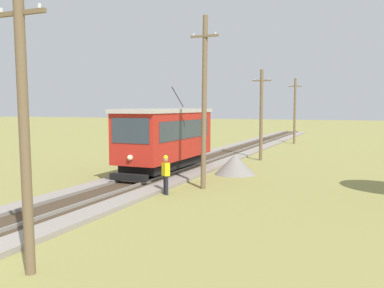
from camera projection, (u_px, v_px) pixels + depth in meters
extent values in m
cube|color=red|center=(166.00, 135.00, 24.37)|extent=(2.50, 8.00, 2.60)
cube|color=#B2ADA3|center=(166.00, 111.00, 24.25)|extent=(2.60, 8.32, 0.22)
cube|color=black|center=(166.00, 163.00, 24.50)|extent=(2.10, 7.04, 0.44)
cube|color=#2D3842|center=(130.00, 131.00, 20.63)|extent=(2.10, 0.03, 1.25)
cube|color=#2D3842|center=(186.00, 129.00, 23.86)|extent=(0.02, 6.72, 1.04)
sphere|color=#F4EAB2|center=(130.00, 158.00, 20.70)|extent=(0.28, 0.28, 0.28)
cylinder|color=black|center=(178.00, 97.00, 25.65)|extent=(0.05, 1.67, 1.19)
cube|color=black|center=(129.00, 177.00, 20.66)|extent=(2.00, 0.36, 0.32)
cylinder|color=black|center=(148.00, 168.00, 22.44)|extent=(1.54, 0.80, 0.80)
cylinder|color=black|center=(182.00, 158.00, 26.57)|extent=(1.54, 0.80, 0.80)
cylinder|color=brown|center=(24.00, 129.00, 9.62)|extent=(0.24, 0.34, 6.82)
cube|color=brown|center=(20.00, 13.00, 9.40)|extent=(1.40, 0.10, 0.10)
cylinder|color=silver|center=(1.00, 10.00, 9.60)|extent=(0.08, 0.08, 0.10)
cylinder|color=silver|center=(39.00, 6.00, 9.18)|extent=(0.08, 0.08, 0.10)
cylinder|color=brown|center=(204.00, 103.00, 20.15)|extent=(0.24, 0.51, 8.24)
cube|color=brown|center=(204.00, 36.00, 19.88)|extent=(1.40, 0.10, 0.10)
cylinder|color=silver|center=(194.00, 35.00, 20.08)|extent=(0.08, 0.08, 0.10)
cylinder|color=silver|center=(215.00, 33.00, 19.66)|extent=(0.08, 0.08, 0.10)
cylinder|color=brown|center=(261.00, 115.00, 31.04)|extent=(0.24, 0.25, 6.65)
cube|color=brown|center=(262.00, 81.00, 30.82)|extent=(1.40, 0.10, 0.10)
cylinder|color=silver|center=(254.00, 79.00, 31.02)|extent=(0.08, 0.08, 0.10)
cylinder|color=silver|center=(269.00, 79.00, 30.60)|extent=(0.08, 0.08, 0.10)
cylinder|color=brown|center=(295.00, 111.00, 45.27)|extent=(0.24, 0.25, 6.98)
cube|color=brown|center=(295.00, 86.00, 45.04)|extent=(1.40, 0.10, 0.10)
cylinder|color=silver|center=(290.00, 85.00, 45.24)|extent=(0.08, 0.08, 0.10)
cylinder|color=silver|center=(301.00, 85.00, 44.82)|extent=(0.08, 0.08, 0.10)
cone|color=gray|center=(235.00, 164.00, 24.71)|extent=(2.39, 2.39, 1.17)
cylinder|color=black|center=(165.00, 185.00, 19.02)|extent=(0.15, 0.15, 0.86)
cylinder|color=black|center=(167.00, 185.00, 18.88)|extent=(0.15, 0.15, 0.86)
cube|color=yellow|center=(166.00, 169.00, 18.89)|extent=(0.45, 0.42, 0.58)
sphere|color=#936B51|center=(166.00, 160.00, 18.85)|extent=(0.22, 0.22, 0.22)
sphere|color=yellow|center=(166.00, 157.00, 18.84)|extent=(0.21, 0.21, 0.21)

